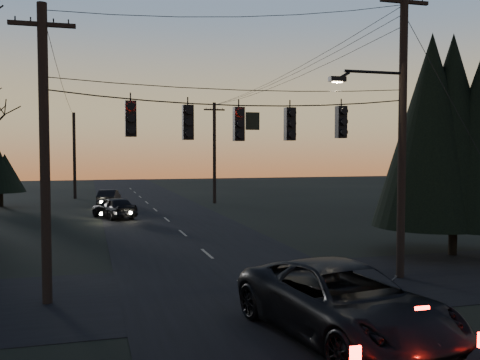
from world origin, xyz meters
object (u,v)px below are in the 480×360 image
object	(u,v)px
utility_pole_far_r	(215,203)
sedan_oncoming_b	(109,198)
utility_pole_right	(400,278)
suv_near	(343,303)
utility_pole_left	(47,304)
utility_pole_far_l	(75,199)
evergreen_right	(455,144)
sedan_oncoming_a	(114,208)

from	to	relation	value
utility_pole_far_r	sedan_oncoming_b	size ratio (longest dim) A/B	2.17
utility_pole_right	utility_pole_far_r	size ratio (longest dim) A/B	1.18
utility_pole_far_r	suv_near	distance (m)	33.34
utility_pole_left	utility_pole_far_l	world-z (taller)	utility_pole_left
utility_pole_right	sedan_oncoming_b	bearing A→B (deg)	107.16
sedan_oncoming_b	utility_pole_left	bearing A→B (deg)	95.42
utility_pole_left	suv_near	world-z (taller)	utility_pole_left
utility_pole_far_r	evergreen_right	xyz separation A→B (m)	(4.41, -25.04, 4.67)
utility_pole_far_l	sedan_oncoming_a	xyz separation A→B (m)	(2.80, -16.33, 0.71)
utility_pole_left	sedan_oncoming_a	size ratio (longest dim) A/B	2.05
utility_pole_right	suv_near	xyz separation A→B (m)	(-4.70, -4.99, 0.86)
utility_pole_right	evergreen_right	bearing A→B (deg)	33.83
utility_pole_far_r	sedan_oncoming_a	size ratio (longest dim) A/B	2.05
evergreen_right	sedan_oncoming_b	size ratio (longest dim) A/B	2.09
utility_pole_far_r	evergreen_right	size ratio (longest dim) A/B	1.04
utility_pole_far_l	sedan_oncoming_a	world-z (taller)	utility_pole_far_l
utility_pole_far_r	utility_pole_left	bearing A→B (deg)	-112.33
utility_pole_left	evergreen_right	size ratio (longest dim) A/B	1.04
evergreen_right	sedan_oncoming_b	xyz separation A→B (m)	(-13.11, 25.22, -4.03)
utility_pole_left	sedan_oncoming_a	world-z (taller)	utility_pole_left
utility_pole_far_l	sedan_oncoming_b	world-z (taller)	utility_pole_far_l
utility_pole_right	sedan_oncoming_a	distance (m)	21.52
utility_pole_right	evergreen_right	xyz separation A→B (m)	(4.41, 2.96, 4.67)
suv_near	sedan_oncoming_b	distance (m)	33.42
utility_pole_far_r	utility_pole_far_l	distance (m)	14.01
utility_pole_left	evergreen_right	world-z (taller)	evergreen_right
utility_pole_left	evergreen_right	distance (m)	16.85
utility_pole_right	suv_near	bearing A→B (deg)	-133.27
evergreen_right	sedan_oncoming_b	bearing A→B (deg)	117.47
evergreen_right	sedan_oncoming_a	distance (m)	21.61
utility_pole_far_r	utility_pole_far_l	world-z (taller)	utility_pole_far_r
utility_pole_far_r	utility_pole_far_l	xyz separation A→B (m)	(-11.50, 8.00, 0.00)
sedan_oncoming_a	sedan_oncoming_b	xyz separation A→B (m)	(0.00, 8.51, -0.06)
utility_pole_far_r	sedan_oncoming_b	distance (m)	8.73
utility_pole_far_l	suv_near	bearing A→B (deg)	-80.58
utility_pole_far_l	suv_near	world-z (taller)	utility_pole_far_l
utility_pole_far_r	suv_near	bearing A→B (deg)	-98.11
sedan_oncoming_a	utility_pole_far_r	bearing A→B (deg)	-157.89
utility_pole_right	utility_pole_far_l	distance (m)	37.79
utility_pole_right	utility_pole_far_r	xyz separation A→B (m)	(0.00, 28.00, 0.00)
sedan_oncoming_b	sedan_oncoming_a	bearing A→B (deg)	101.09
utility_pole_left	utility_pole_far_r	distance (m)	30.27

